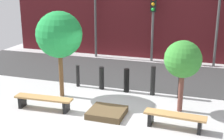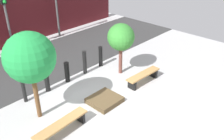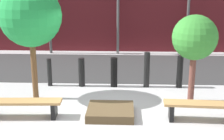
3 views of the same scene
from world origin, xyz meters
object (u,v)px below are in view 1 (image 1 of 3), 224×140
at_px(tree_behind_right_bench, 183,60).
at_px(traffic_light_mid_west, 153,17).
at_px(bollard_left, 102,78).
at_px(traffic_light_mid_east, 219,8).
at_px(bollard_center, 126,80).
at_px(traffic_light_west, 95,5).
at_px(bench_left, 44,100).
at_px(bollard_right, 153,81).
at_px(tree_behind_left_bench, 59,35).
at_px(bench_right, 175,118).
at_px(planter_bed, 107,113).
at_px(bollard_far_right, 181,85).
at_px(bollard_far_left, 78,76).

height_order(tree_behind_right_bench, traffic_light_mid_west, traffic_light_mid_west).
distance_m(bollard_left, traffic_light_mid_east, 6.73).
xyz_separation_m(bollard_left, bollard_center, (1.01, 0.00, 0.01)).
distance_m(bollard_left, traffic_light_mid_west, 5.23).
bearing_deg(traffic_light_west, bench_left, -82.43).
bearing_deg(bollard_right, bollard_left, 180.00).
xyz_separation_m(tree_behind_left_bench, traffic_light_west, (-0.96, 5.94, 0.50)).
height_order(traffic_light_west, traffic_light_mid_east, traffic_light_mid_east).
height_order(traffic_light_west, traffic_light_mid_west, traffic_light_west).
xyz_separation_m(bench_right, traffic_light_mid_east, (0.96, 7.23, 2.49)).
xyz_separation_m(tree_behind_left_bench, bollard_left, (1.13, 1.15, -1.83)).
distance_m(bench_left, bollard_right, 3.99).
height_order(planter_bed, tree_behind_left_bench, tree_behind_left_bench).
bearing_deg(traffic_light_mid_east, bollard_center, -122.95).
bearing_deg(bollard_left, planter_bed, -65.88).
height_order(bollard_far_right, traffic_light_mid_east, traffic_light_mid_east).
height_order(bollard_right, traffic_light_mid_west, traffic_light_mid_west).
relative_size(planter_bed, bollard_far_right, 1.12).
xyz_separation_m(tree_behind_left_bench, bollard_far_left, (0.13, 1.15, -1.84)).
bearing_deg(traffic_light_mid_west, bollard_far_right, -67.16).
height_order(bollard_far_left, traffic_light_mid_east, traffic_light_mid_east).
xyz_separation_m(tree_behind_left_bench, bollard_right, (3.15, 1.15, -1.72)).
height_order(tree_behind_left_bench, traffic_light_west, traffic_light_west).
distance_m(bollard_center, traffic_light_mid_east, 6.17).
bearing_deg(planter_bed, bench_right, -5.34).
height_order(bollard_right, bollard_far_right, bollard_right).
relative_size(bollard_center, traffic_light_mid_west, 0.28).
xyz_separation_m(bollard_far_right, traffic_light_mid_west, (-2.01, 4.78, 1.81)).
relative_size(tree_behind_left_bench, bollard_far_right, 3.10).
bearing_deg(bollard_center, bollard_right, 0.00).
distance_m(bench_right, bollard_left, 3.99).
bearing_deg(bollard_right, tree_behind_right_bench, -45.51).
bearing_deg(bollard_left, bollard_right, 0.00).
bearing_deg(bollard_far_left, bollard_left, 0.00).
bearing_deg(traffic_light_west, traffic_light_mid_west, -0.03).
xyz_separation_m(bench_left, bench_right, (4.28, 0.00, 0.00)).
bearing_deg(bollard_far_right, tree_behind_left_bench, -164.49).
relative_size(bollard_center, bollard_far_right, 0.91).
xyz_separation_m(bench_right, bollard_left, (-3.15, 2.45, 0.13)).
height_order(bollard_far_left, bollard_far_right, bollard_far_right).
height_order(bench_right, bollard_center, bollard_center).
height_order(bench_right, traffic_light_west, traffic_light_west).
distance_m(bench_right, traffic_light_west, 9.26).
xyz_separation_m(planter_bed, tree_behind_left_bench, (-2.14, 1.10, 2.17)).
bearing_deg(traffic_light_west, bench_right, -54.08).
distance_m(bollard_right, traffic_light_west, 6.69).
distance_m(tree_behind_right_bench, bollard_far_left, 4.50).
xyz_separation_m(planter_bed, traffic_light_mid_east, (3.10, 7.03, 2.71)).
height_order(bench_right, bollard_right, bollard_right).
bearing_deg(bollard_right, bench_left, -142.11).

